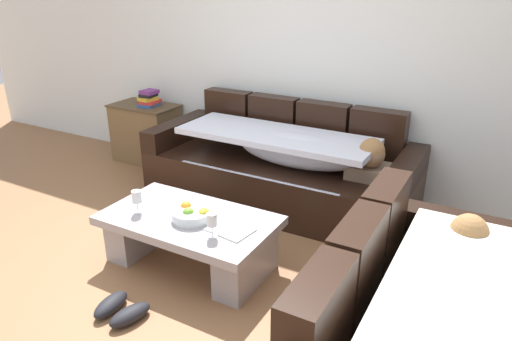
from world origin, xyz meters
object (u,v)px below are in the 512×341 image
at_px(couch_along_wall, 284,169).
at_px(wine_glass_near_left, 137,198).
at_px(book_stack_on_cabinet, 149,99).
at_px(side_cabinet, 147,133).
at_px(wine_glass_near_right, 212,221).
at_px(coffee_table, 190,234).
at_px(open_magazine, 231,230).
at_px(fruit_bowl, 192,214).
at_px(pair_of_shoes, 120,310).

xyz_separation_m(couch_along_wall, wine_glass_near_left, (-0.48, -1.34, 0.17)).
bearing_deg(book_stack_on_cabinet, side_cabinet, -178.86).
bearing_deg(wine_glass_near_left, couch_along_wall, 70.17).
height_order(wine_glass_near_right, side_cabinet, side_cabinet).
bearing_deg(coffee_table, open_magazine, -3.05).
height_order(fruit_bowl, open_magazine, fruit_bowl).
relative_size(fruit_bowl, wine_glass_near_left, 1.69).
distance_m(couch_along_wall, wine_glass_near_right, 1.38).
xyz_separation_m(open_magazine, side_cabinet, (-2.01, 1.46, -0.06)).
xyz_separation_m(coffee_table, pair_of_shoes, (-0.04, -0.67, -0.19)).
distance_m(wine_glass_near_left, side_cabinet, 2.05).
height_order(wine_glass_near_left, side_cabinet, side_cabinet).
bearing_deg(couch_along_wall, open_magazine, -80.04).
bearing_deg(open_magazine, fruit_bowl, -172.21).
bearing_deg(open_magazine, couch_along_wall, 107.94).
bearing_deg(side_cabinet, wine_glass_near_left, -50.02).
relative_size(couch_along_wall, wine_glass_near_left, 14.30).
bearing_deg(wine_glass_near_left, coffee_table, 19.40).
height_order(coffee_table, wine_glass_near_right, wine_glass_near_right).
bearing_deg(open_magazine, book_stack_on_cabinet, 150.85).
distance_m(coffee_table, pair_of_shoes, 0.70).
xyz_separation_m(wine_glass_near_left, pair_of_shoes, (0.31, -0.54, -0.45)).
distance_m(wine_glass_near_right, book_stack_on_cabinet, 2.47).
xyz_separation_m(side_cabinet, book_stack_on_cabinet, (0.08, 0.00, 0.40)).
distance_m(open_magazine, book_stack_on_cabinet, 2.45).
xyz_separation_m(wine_glass_near_right, book_stack_on_cabinet, (-1.88, 1.59, 0.22)).
height_order(coffee_table, book_stack_on_cabinet, book_stack_on_cabinet).
height_order(couch_along_wall, coffee_table, couch_along_wall).
xyz_separation_m(book_stack_on_cabinet, pair_of_shoes, (1.54, -2.11, -0.67)).
height_order(wine_glass_near_left, open_magazine, wine_glass_near_left).
distance_m(couch_along_wall, coffee_table, 1.23).
xyz_separation_m(coffee_table, book_stack_on_cabinet, (-1.58, 1.45, 0.48)).
bearing_deg(couch_along_wall, fruit_bowl, -94.12).
bearing_deg(wine_glass_near_right, coffee_table, 153.90).
bearing_deg(side_cabinet, coffee_table, -41.01).
relative_size(coffee_table, fruit_bowl, 4.29).
bearing_deg(side_cabinet, pair_of_shoes, -52.44).
distance_m(coffee_table, fruit_bowl, 0.19).
relative_size(open_magazine, side_cabinet, 0.39).
bearing_deg(side_cabinet, open_magazine, -35.99).
distance_m(coffee_table, book_stack_on_cabinet, 2.19).
bearing_deg(pair_of_shoes, couch_along_wall, 84.76).
bearing_deg(pair_of_shoes, coffee_table, 86.83).
xyz_separation_m(fruit_bowl, wine_glass_near_right, (0.25, -0.13, 0.08)).
distance_m(couch_along_wall, book_stack_on_cabinet, 1.77).
relative_size(fruit_bowl, side_cabinet, 0.39).
bearing_deg(couch_along_wall, coffee_table, -96.37).
bearing_deg(book_stack_on_cabinet, fruit_bowl, -41.95).
distance_m(open_magazine, pair_of_shoes, 0.83).
height_order(wine_glass_near_left, pair_of_shoes, wine_glass_near_left).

